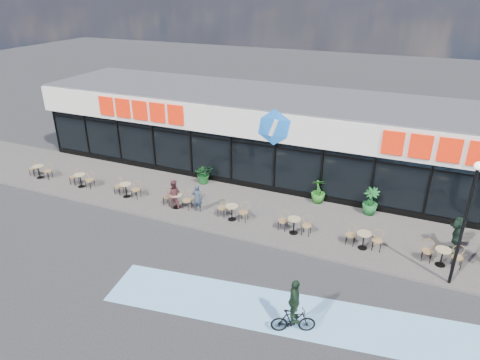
% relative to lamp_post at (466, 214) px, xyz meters
% --- Properties ---
extents(ground, '(120.00, 120.00, 0.00)m').
position_rel_lamp_post_xyz_m(ground, '(-8.61, -2.30, -3.04)').
color(ground, '#28282B').
rests_on(ground, ground).
extents(sidewalk, '(44.00, 5.00, 0.10)m').
position_rel_lamp_post_xyz_m(sidewalk, '(-8.61, 2.20, -2.99)').
color(sidewalk, '#57504D').
rests_on(sidewalk, ground).
extents(bike_lane, '(14.17, 4.13, 0.01)m').
position_rel_lamp_post_xyz_m(bike_lane, '(-4.61, -3.80, -3.03)').
color(bike_lane, '#7DBAED').
rests_on(bike_lane, ground).
extents(building, '(30.60, 6.57, 4.75)m').
position_rel_lamp_post_xyz_m(building, '(-8.61, 7.63, -0.70)').
color(building, black).
rests_on(building, ground).
extents(lamp_post, '(0.28, 0.28, 4.91)m').
position_rel_lamp_post_xyz_m(lamp_post, '(0.00, 0.00, 0.00)').
color(lamp_post, black).
rests_on(lamp_post, sidewalk).
extents(bistro_set_0, '(1.54, 0.62, 0.90)m').
position_rel_lamp_post_xyz_m(bistro_set_0, '(-21.61, 1.15, -2.48)').
color(bistro_set_0, tan).
rests_on(bistro_set_0, sidewalk).
extents(bistro_set_1, '(1.54, 0.62, 0.90)m').
position_rel_lamp_post_xyz_m(bistro_set_1, '(-18.57, 1.15, -2.48)').
color(bistro_set_1, tan).
rests_on(bistro_set_1, sidewalk).
extents(bistro_set_2, '(1.54, 0.62, 0.90)m').
position_rel_lamp_post_xyz_m(bistro_set_2, '(-15.53, 1.15, -2.48)').
color(bistro_set_2, tan).
rests_on(bistro_set_2, sidewalk).
extents(bistro_set_3, '(1.54, 0.62, 0.90)m').
position_rel_lamp_post_xyz_m(bistro_set_3, '(-12.49, 1.15, -2.48)').
color(bistro_set_3, tan).
rests_on(bistro_set_3, sidewalk).
extents(bistro_set_4, '(1.54, 0.62, 0.90)m').
position_rel_lamp_post_xyz_m(bistro_set_4, '(-9.44, 1.15, -2.48)').
color(bistro_set_4, tan).
rests_on(bistro_set_4, sidewalk).
extents(bistro_set_5, '(1.54, 0.62, 0.90)m').
position_rel_lamp_post_xyz_m(bistro_set_5, '(-6.40, 1.15, -2.48)').
color(bistro_set_5, tan).
rests_on(bistro_set_5, sidewalk).
extents(bistro_set_6, '(1.54, 0.62, 0.90)m').
position_rel_lamp_post_xyz_m(bistro_set_6, '(-3.36, 1.15, -2.48)').
color(bistro_set_6, tan).
rests_on(bistro_set_6, sidewalk).
extents(bistro_set_7, '(1.54, 0.62, 0.90)m').
position_rel_lamp_post_xyz_m(bistro_set_7, '(-0.32, 1.15, -2.48)').
color(bistro_set_7, tan).
rests_on(bistro_set_7, sidewalk).
extents(potted_plant_left, '(1.35, 1.31, 1.14)m').
position_rel_lamp_post_xyz_m(potted_plant_left, '(-12.56, 4.17, -2.37)').
color(potted_plant_left, '#16501E').
rests_on(potted_plant_left, sidewalk).
extents(potted_plant_mid, '(0.91, 0.91, 1.29)m').
position_rel_lamp_post_xyz_m(potted_plant_mid, '(-6.13, 4.42, -2.29)').
color(potted_plant_mid, '#23661D').
rests_on(potted_plant_mid, sidewalk).
extents(potted_plant_right, '(0.94, 0.94, 1.35)m').
position_rel_lamp_post_xyz_m(potted_plant_right, '(-3.53, 4.24, -2.26)').
color(potted_plant_right, '#185624').
rests_on(potted_plant_right, sidewalk).
extents(patron_left, '(0.57, 0.42, 1.42)m').
position_rel_lamp_post_xyz_m(patron_left, '(-11.33, 1.17, -2.23)').
color(patron_left, '#2E3949').
rests_on(patron_left, sidewalk).
extents(patron_right, '(0.86, 0.76, 1.51)m').
position_rel_lamp_post_xyz_m(patron_right, '(-12.59, 1.03, -2.18)').
color(patron_right, brown).
rests_on(patron_right, sidewalk).
extents(pedestrian_a, '(0.58, 1.53, 1.62)m').
position_rel_lamp_post_xyz_m(pedestrian_a, '(0.20, 2.35, -2.13)').
color(pedestrian_a, black).
rests_on(pedestrian_a, sidewalk).
extents(cyclist_a, '(1.51, 1.00, 2.02)m').
position_rel_lamp_post_xyz_m(cyclist_a, '(-4.72, -4.61, -2.19)').
color(cyclist_a, black).
rests_on(cyclist_a, ground).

